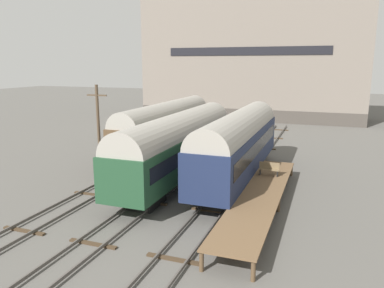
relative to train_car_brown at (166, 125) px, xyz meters
The scene contains 12 objects.
ground_plane 10.80m from the train_car_brown, 65.83° to the right, with size 200.00×200.00×0.00m, color #56544F.
track_left 9.89m from the train_car_brown, 90.00° to the right, with size 2.60×60.00×0.26m.
track_middle 10.76m from the train_car_brown, 65.83° to the right, with size 2.60×60.00×0.26m.
track_right 13.05m from the train_car_brown, 48.10° to the right, with size 2.60×60.00×0.26m.
train_car_brown is the anchor object (origin of this frame).
train_car_green 8.37m from the train_car_brown, 59.43° to the right, with size 3.10×17.49×5.10m.
train_car_navy 10.45m from the train_car_brown, 35.40° to the right, with size 3.00×16.42×5.27m.
station_platform 15.82m from the train_car_brown, 45.07° to the right, with size 2.50×15.91×1.00m.
bench 13.17m from the train_car_brown, 32.98° to the right, with size 1.40×0.40×0.91m.
person_worker 13.69m from the train_car_brown, 79.29° to the right, with size 0.32×0.32×1.62m.
utility_pole 7.62m from the train_car_brown, 112.60° to the right, with size 1.80×0.24×7.03m.
warehouse_building 29.73m from the train_car_brown, 84.96° to the left, with size 34.45×10.86×19.10m.
Camera 1 is at (10.30, -23.11, 8.61)m, focal length 35.00 mm.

